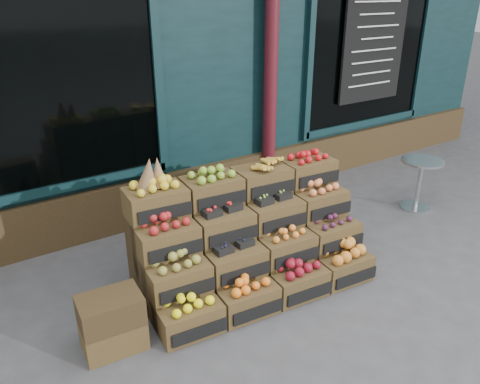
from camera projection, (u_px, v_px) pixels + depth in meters
ground at (297, 290)px, 4.58m from camera, size 60.00×60.00×0.00m
shop_facade at (96, 10)px, 7.51m from camera, size 12.00×6.24×4.80m
crate_display at (248, 242)px, 4.61m from camera, size 2.31×1.29×1.38m
spare_crates at (112, 323)px, 3.76m from camera, size 0.52×0.38×0.49m
bistro_table at (420, 179)px, 6.14m from camera, size 0.54×0.54×0.68m
shopkeeper at (52, 142)px, 5.60m from camera, size 0.81×0.59×2.06m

